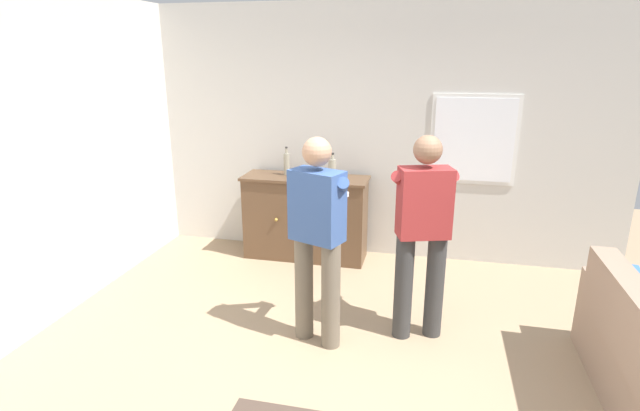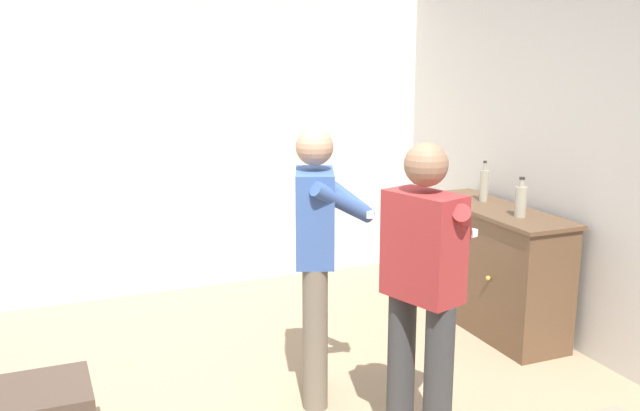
% 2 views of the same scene
% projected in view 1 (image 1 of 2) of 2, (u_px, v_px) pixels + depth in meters
% --- Properties ---
extents(ground, '(10.40, 10.40, 0.00)m').
position_uv_depth(ground, '(336.00, 392.00, 3.48)').
color(ground, '#9E8466').
extents(wall_back_with_window, '(5.20, 0.15, 2.80)m').
position_uv_depth(wall_back_with_window, '(386.00, 134.00, 5.54)').
color(wall_back_with_window, beige).
rests_on(wall_back_with_window, ground).
extents(sideboard_cabinet, '(1.40, 0.49, 0.95)m').
position_uv_depth(sideboard_cabinet, '(306.00, 217.00, 5.66)').
color(sideboard_cabinet, brown).
rests_on(sideboard_cabinet, ground).
extents(bottle_wine_green, '(0.08, 0.08, 0.29)m').
position_uv_depth(bottle_wine_green, '(332.00, 168.00, 5.40)').
color(bottle_wine_green, gray).
rests_on(bottle_wine_green, sideboard_cabinet).
extents(bottle_liquor_amber, '(0.07, 0.07, 0.32)m').
position_uv_depth(bottle_liquor_amber, '(287.00, 164.00, 5.57)').
color(bottle_liquor_amber, gray).
rests_on(bottle_liquor_amber, sideboard_cabinet).
extents(person_standing_left, '(0.52, 0.52, 1.68)m').
position_uv_depth(person_standing_left, '(318.00, 233.00, 3.84)').
color(person_standing_left, '#6B6051').
rests_on(person_standing_left, ground).
extents(person_standing_right, '(0.53, 0.52, 1.68)m').
position_uv_depth(person_standing_right, '(422.00, 229.00, 3.92)').
color(person_standing_right, '#383838').
rests_on(person_standing_right, ground).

